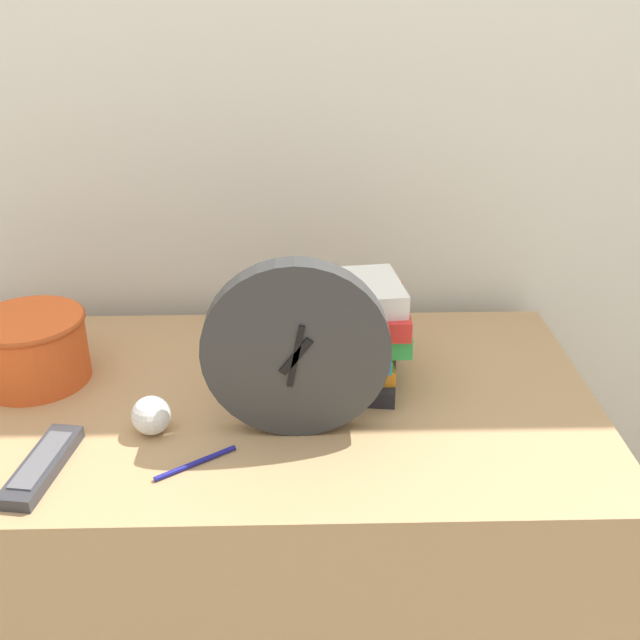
{
  "coord_description": "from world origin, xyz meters",
  "views": [
    {
      "loc": [
        0.12,
        -0.79,
        1.4
      ],
      "look_at": [
        0.14,
        0.3,
        0.87
      ],
      "focal_mm": 42.0,
      "sensor_mm": 36.0,
      "label": 1
    }
  ],
  "objects_px": {
    "desk_clock": "(296,350)",
    "book_stack": "(343,333)",
    "tv_remote": "(42,465)",
    "pen": "(196,463)",
    "crumpled_paper_ball": "(151,415)",
    "basket": "(31,346)"
  },
  "relations": [
    {
      "from": "crumpled_paper_ball",
      "to": "desk_clock",
      "type": "bearing_deg",
      "value": 0.08
    },
    {
      "from": "tv_remote",
      "to": "pen",
      "type": "height_order",
      "value": "tv_remote"
    },
    {
      "from": "pen",
      "to": "tv_remote",
      "type": "bearing_deg",
      "value": -177.8
    },
    {
      "from": "tv_remote",
      "to": "pen",
      "type": "relative_size",
      "value": 1.66
    },
    {
      "from": "tv_remote",
      "to": "crumpled_paper_ball",
      "type": "relative_size",
      "value": 3.04
    },
    {
      "from": "tv_remote",
      "to": "desk_clock",
      "type": "bearing_deg",
      "value": 14.59
    },
    {
      "from": "desk_clock",
      "to": "pen",
      "type": "distance_m",
      "value": 0.23
    },
    {
      "from": "crumpled_paper_ball",
      "to": "pen",
      "type": "height_order",
      "value": "crumpled_paper_ball"
    },
    {
      "from": "desk_clock",
      "to": "book_stack",
      "type": "height_order",
      "value": "desk_clock"
    },
    {
      "from": "crumpled_paper_ball",
      "to": "basket",
      "type": "bearing_deg",
      "value": 144.18
    },
    {
      "from": "desk_clock",
      "to": "book_stack",
      "type": "xyz_separation_m",
      "value": [
        0.08,
        0.15,
        -0.05
      ]
    },
    {
      "from": "basket",
      "to": "pen",
      "type": "relative_size",
      "value": 1.73
    },
    {
      "from": "desk_clock",
      "to": "pen",
      "type": "xyz_separation_m",
      "value": [
        -0.15,
        -0.09,
        -0.14
      ]
    },
    {
      "from": "tv_remote",
      "to": "crumpled_paper_ball",
      "type": "bearing_deg",
      "value": 33.93
    },
    {
      "from": "basket",
      "to": "pen",
      "type": "xyz_separation_m",
      "value": [
        0.32,
        -0.26,
        -0.06
      ]
    },
    {
      "from": "pen",
      "to": "book_stack",
      "type": "bearing_deg",
      "value": 46.26
    },
    {
      "from": "tv_remote",
      "to": "book_stack",
      "type": "bearing_deg",
      "value": 28.8
    },
    {
      "from": "basket",
      "to": "book_stack",
      "type": "bearing_deg",
      "value": -1.94
    },
    {
      "from": "desk_clock",
      "to": "tv_remote",
      "type": "xyz_separation_m",
      "value": [
        -0.38,
        -0.1,
        -0.14
      ]
    },
    {
      "from": "tv_remote",
      "to": "crumpled_paper_ball",
      "type": "distance_m",
      "value": 0.18
    },
    {
      "from": "crumpled_paper_ball",
      "to": "tv_remote",
      "type": "bearing_deg",
      "value": -146.07
    },
    {
      "from": "desk_clock",
      "to": "basket",
      "type": "distance_m",
      "value": 0.51
    }
  ]
}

